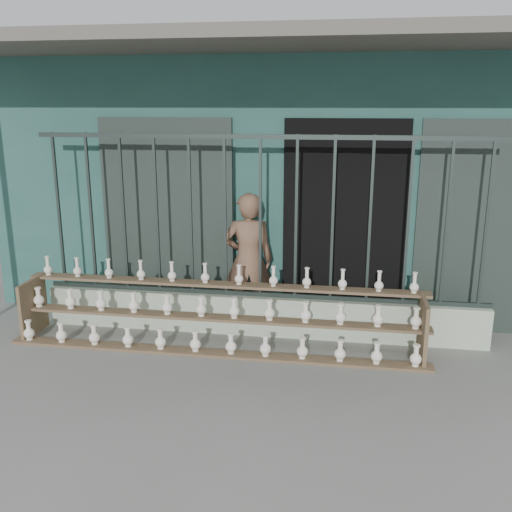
# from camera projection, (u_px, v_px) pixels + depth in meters

# --- Properties ---
(ground) EXTENTS (60.00, 60.00, 0.00)m
(ground) POSITION_uv_depth(u_px,v_px,m) (239.00, 387.00, 5.32)
(ground) COLOR slate
(workshop_building) EXTENTS (7.40, 6.60, 3.21)m
(workshop_building) POSITION_uv_depth(u_px,v_px,m) (289.00, 165.00, 8.93)
(workshop_building) COLOR #27524B
(workshop_building) RESTS_ON ground
(parapet_wall) EXTENTS (5.00, 0.20, 0.45)m
(parapet_wall) POSITION_uv_depth(u_px,v_px,m) (260.00, 315.00, 6.50)
(parapet_wall) COLOR beige
(parapet_wall) RESTS_ON ground
(security_fence) EXTENTS (5.00, 0.04, 1.80)m
(security_fence) POSITION_uv_depth(u_px,v_px,m) (260.00, 218.00, 6.21)
(security_fence) COLOR #283330
(security_fence) RESTS_ON parapet_wall
(shelf_rack) EXTENTS (4.50, 0.68, 0.85)m
(shelf_rack) POSITION_uv_depth(u_px,v_px,m) (217.00, 315.00, 6.13)
(shelf_rack) COLOR brown
(shelf_rack) RESTS_ON ground
(elderly_woman) EXTENTS (0.64, 0.48, 1.59)m
(elderly_woman) POSITION_uv_depth(u_px,v_px,m) (248.00, 260.00, 6.63)
(elderly_woman) COLOR brown
(elderly_woman) RESTS_ON ground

